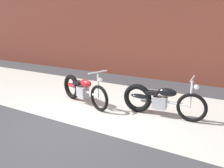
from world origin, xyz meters
name	(u,v)px	position (x,y,z in m)	size (l,w,h in m)	color
ground_plane	(72,125)	(0.00, 0.00, 0.00)	(80.00, 80.00, 0.00)	#38383A
sidewalk_slab	(112,102)	(0.00, 1.75, 0.00)	(36.00, 3.50, 0.01)	#B2ADA3
brick_building_wall	(157,2)	(0.00, 5.20, 2.96)	(36.00, 0.50, 5.93)	brown
motorcycle_red	(81,89)	(-0.70, 1.26, 0.40)	(1.94, 0.85, 1.03)	black
motorcycle_black	(157,100)	(1.43, 1.45, 0.40)	(2.01, 0.58, 1.03)	black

